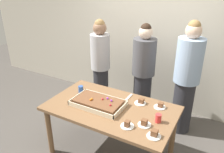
{
  "coord_description": "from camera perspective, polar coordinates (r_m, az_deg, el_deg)",
  "views": [
    {
      "loc": [
        1.2,
        -2.11,
        2.27
      ],
      "look_at": [
        -0.07,
        0.15,
        1.1
      ],
      "focal_mm": 36.06,
      "sensor_mm": 36.0,
      "label": 1
    }
  ],
  "objects": [
    {
      "name": "drink_cup_middle",
      "position": [
        3.21,
        -7.91,
        -3.23
      ],
      "size": [
        0.07,
        0.07,
        0.1
      ],
      "primitive_type": "cylinder",
      "color": "#2D5199",
      "rests_on": "party_table"
    },
    {
      "name": "interior_back_panel",
      "position": [
        3.98,
        11.35,
        12.71
      ],
      "size": [
        8.0,
        0.12,
        3.0
      ],
      "primitive_type": "cube",
      "color": "beige",
      "rests_on": "ground_plane"
    },
    {
      "name": "drink_cup_nearest",
      "position": [
        2.63,
        11.65,
        -10.3
      ],
      "size": [
        0.07,
        0.07,
        0.1
      ],
      "primitive_type": "cylinder",
      "color": "red",
      "rests_on": "party_table"
    },
    {
      "name": "cake_server_utensil",
      "position": [
        3.08,
        4.27,
        -5.27
      ],
      "size": [
        0.03,
        0.2,
        0.01
      ],
      "primitive_type": "cube",
      "color": "silver",
      "rests_on": "party_table"
    },
    {
      "name": "person_green_shirt_behind",
      "position": [
        3.45,
        18.37,
        -0.45
      ],
      "size": [
        0.38,
        0.38,
        1.74
      ],
      "rotation": [
        0.0,
        0.0,
        -2.26
      ],
      "color": "#28282D",
      "rests_on": "ground_plane"
    },
    {
      "name": "person_serving_front",
      "position": [
        3.65,
        7.93,
        0.97
      ],
      "size": [
        0.37,
        0.37,
        1.63
      ],
      "rotation": [
        0.0,
        0.0,
        -1.74
      ],
      "color": "#28282D",
      "rests_on": "ground_plane"
    },
    {
      "name": "sheet_cake",
      "position": [
        2.9,
        -3.53,
        -6.64
      ],
      "size": [
        0.67,
        0.39,
        0.1
      ],
      "color": "beige",
      "rests_on": "party_table"
    },
    {
      "name": "party_table",
      "position": [
        2.92,
        -0.32,
        -9.22
      ],
      "size": [
        1.63,
        0.93,
        0.75
      ],
      "color": "brown",
      "rests_on": "ground_plane"
    },
    {
      "name": "plated_slice_far_right",
      "position": [
        2.43,
        10.64,
        -14.2
      ],
      "size": [
        0.15,
        0.15,
        0.07
      ],
      "color": "white",
      "rests_on": "party_table"
    },
    {
      "name": "plated_slice_near_right",
      "position": [
        2.53,
        3.89,
        -12.14
      ],
      "size": [
        0.15,
        0.15,
        0.08
      ],
      "color": "white",
      "rests_on": "party_table"
    },
    {
      "name": "person_striped_tie_right",
      "position": [
        3.84,
        -2.92,
        2.81
      ],
      "size": [
        0.32,
        0.32,
        1.65
      ],
      "rotation": [
        0.0,
        0.0,
        -1.04
      ],
      "color": "#28282D",
      "rests_on": "ground_plane"
    },
    {
      "name": "plated_slice_near_left",
      "position": [
        2.91,
        12.1,
        -7.33
      ],
      "size": [
        0.15,
        0.15,
        0.07
      ],
      "color": "white",
      "rests_on": "party_table"
    },
    {
      "name": "plated_slice_center_front",
      "position": [
        2.96,
        7.29,
        -6.39
      ],
      "size": [
        0.15,
        0.15,
        0.07
      ],
      "color": "white",
      "rests_on": "party_table"
    },
    {
      "name": "plated_slice_far_left",
      "position": [
        2.57,
        8.2,
        -11.69
      ],
      "size": [
        0.15,
        0.15,
        0.08
      ],
      "color": "white",
      "rests_on": "party_table"
    },
    {
      "name": "ground_plane",
      "position": [
        3.33,
        -0.3,
        -18.7
      ],
      "size": [
        12.0,
        12.0,
        0.0
      ],
      "primitive_type": "plane",
      "color": "#4C4742"
    }
  ]
}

